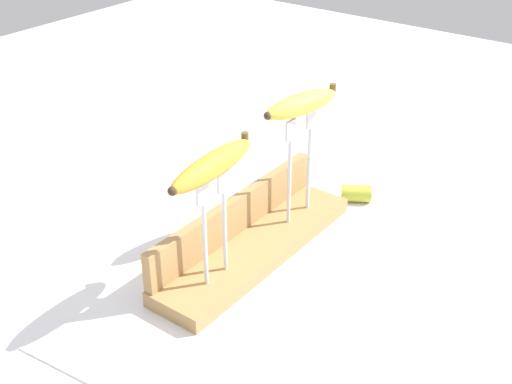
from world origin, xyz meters
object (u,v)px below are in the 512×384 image
at_px(banana_raised_right, 302,104).
at_px(fork_fallen_near, 78,377).
at_px(fork_stand_left, 214,219).
at_px(banana_chunk_near, 357,193).
at_px(fork_stand_right, 300,157).
at_px(banana_raised_left, 212,165).

distance_m(banana_raised_right, fork_fallen_near, 0.57).
height_order(fork_stand_left, banana_chunk_near, fork_stand_left).
distance_m(fork_stand_right, banana_chunk_near, 0.21).
xyz_separation_m(fork_stand_left, fork_fallen_near, (-0.27, 0.03, -0.13)).
distance_m(banana_raised_left, banana_raised_right, 0.24).
xyz_separation_m(banana_raised_right, banana_chunk_near, (0.15, -0.04, -0.23)).
xyz_separation_m(fork_stand_right, banana_chunk_near, (0.15, -0.04, -0.13)).
distance_m(banana_raised_left, banana_chunk_near, 0.45).
bearing_deg(banana_raised_left, banana_chunk_near, -6.06).
bearing_deg(banana_raised_left, banana_raised_right, 0.00).
bearing_deg(fork_stand_right, banana_raised_left, -180.00).
xyz_separation_m(fork_stand_left, banana_raised_right, (0.24, 0.00, 0.11)).
height_order(fork_stand_right, banana_raised_left, banana_raised_left).
relative_size(fork_stand_right, fork_fallen_near, 1.13).
xyz_separation_m(fork_stand_right, banana_raised_left, (-0.24, -0.00, 0.08)).
bearing_deg(banana_raised_right, fork_stand_right, -12.37).
bearing_deg(fork_fallen_near, banana_raised_right, -2.94).
distance_m(fork_stand_left, banana_raised_left, 0.09).
bearing_deg(banana_raised_left, fork_stand_right, 0.00).
height_order(fork_stand_right, fork_fallen_near, fork_stand_right).
height_order(banana_raised_right, banana_chunk_near, banana_raised_right).
height_order(fork_stand_left, banana_raised_right, banana_raised_right).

